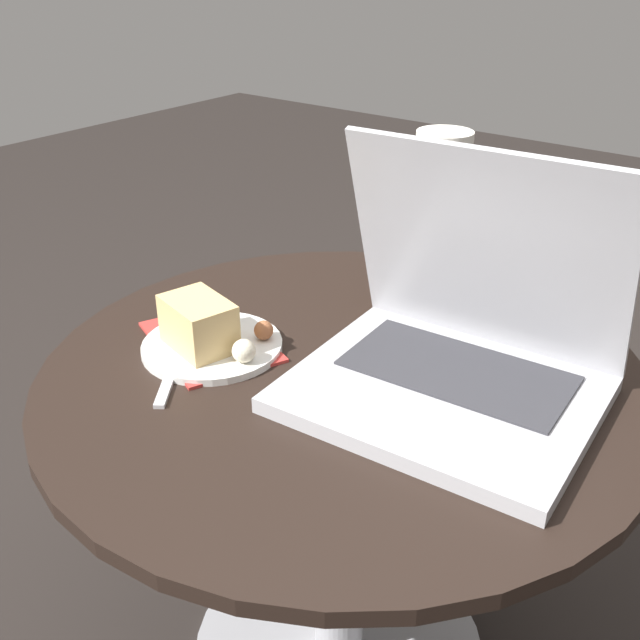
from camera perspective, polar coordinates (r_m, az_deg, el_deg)
table at (r=0.95m, az=1.66°, el=-10.49°), size 0.71×0.71×0.48m
napkin at (r=0.94m, az=-8.35°, el=-1.63°), size 0.21×0.18×0.00m
laptop at (r=0.82m, az=10.41°, el=-1.96°), size 0.33×0.29×0.27m
beer_glass at (r=0.98m, az=9.10°, el=7.32°), size 0.07×0.07×0.24m
snack_plate at (r=0.91m, az=-8.58°, el=-1.08°), size 0.17×0.17×0.07m
fork at (r=0.91m, az=-10.74°, el=-2.54°), size 0.13×0.17×0.01m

